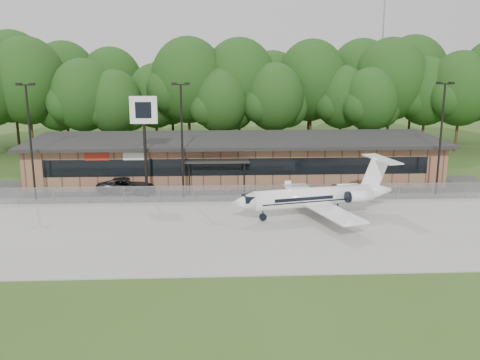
{
  "coord_description": "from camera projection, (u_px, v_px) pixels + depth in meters",
  "views": [
    {
      "loc": [
        -2.18,
        -29.79,
        12.64
      ],
      "look_at": [
        -0.16,
        12.0,
        2.69
      ],
      "focal_mm": 40.0,
      "sensor_mm": 36.0,
      "label": 1
    }
  ],
  "objects": [
    {
      "name": "light_pole_left",
      "position": [
        30.0,
        133.0,
        45.78
      ],
      "size": [
        1.55,
        0.3,
        10.23
      ],
      "color": "black",
      "rests_on": "ground"
    },
    {
      "name": "fence",
      "position": [
        240.0,
        193.0,
        46.37
      ],
      "size": [
        46.0,
        0.04,
        1.52
      ],
      "color": "gray",
      "rests_on": "ground"
    },
    {
      "name": "parking_lot",
      "position": [
        238.0,
        189.0,
        50.91
      ],
      "size": [
        50.0,
        9.0,
        0.06
      ],
      "primitive_type": "cube",
      "color": "#383835",
      "rests_on": "ground"
    },
    {
      "name": "treeline",
      "position": [
        230.0,
        93.0,
        71.05
      ],
      "size": [
        72.0,
        12.0,
        15.0
      ],
      "primitive_type": null,
      "color": "#173511",
      "rests_on": "ground"
    },
    {
      "name": "light_pole_right",
      "position": [
        441.0,
        130.0,
        47.47
      ],
      "size": [
        1.55,
        0.3,
        10.23
      ],
      "color": "black",
      "rests_on": "ground"
    },
    {
      "name": "radio_mast",
      "position": [
        382.0,
        54.0,
        76.76
      ],
      "size": [
        0.2,
        0.2,
        25.0
      ],
      "primitive_type": "cylinder",
      "color": "gray",
      "rests_on": "ground"
    },
    {
      "name": "terminal",
      "position": [
        236.0,
        158.0,
        54.73
      ],
      "size": [
        41.0,
        11.65,
        4.3
      ],
      "color": "#846142",
      "rests_on": "ground"
    },
    {
      "name": "apron",
      "position": [
        245.0,
        227.0,
        39.74
      ],
      "size": [
        64.0,
        18.0,
        0.08
      ],
      "primitive_type": "cube",
      "color": "#9E9B93",
      "rests_on": "ground"
    },
    {
      "name": "pole_sign",
      "position": [
        144.0,
        121.0,
        46.3
      ],
      "size": [
        2.38,
        0.38,
        9.06
      ],
      "rotation": [
        0.0,
        0.0,
        -0.04
      ],
      "color": "black",
      "rests_on": "ground"
    },
    {
      "name": "business_jet",
      "position": [
        318.0,
        197.0,
        41.8
      ],
      "size": [
        13.56,
        12.19,
        4.59
      ],
      "rotation": [
        0.0,
        0.0,
        0.22
      ],
      "color": "white",
      "rests_on": "ground"
    },
    {
      "name": "ground",
      "position": [
        252.0,
        270.0,
        31.97
      ],
      "size": [
        160.0,
        160.0,
        0.0
      ],
      "primitive_type": "plane",
      "color": "#334F1C",
      "rests_on": "ground"
    },
    {
      "name": "light_pole_mid",
      "position": [
        182.0,
        132.0,
        46.39
      ],
      "size": [
        1.55,
        0.3,
        10.23
      ],
      "color": "black",
      "rests_on": "ground"
    },
    {
      "name": "suv",
      "position": [
        127.0,
        186.0,
        49.33
      ],
      "size": [
        5.52,
        3.08,
        1.46
      ],
      "primitive_type": "imported",
      "rotation": [
        0.0,
        0.0,
        1.44
      ],
      "color": "#2E2D30",
      "rests_on": "ground"
    }
  ]
}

